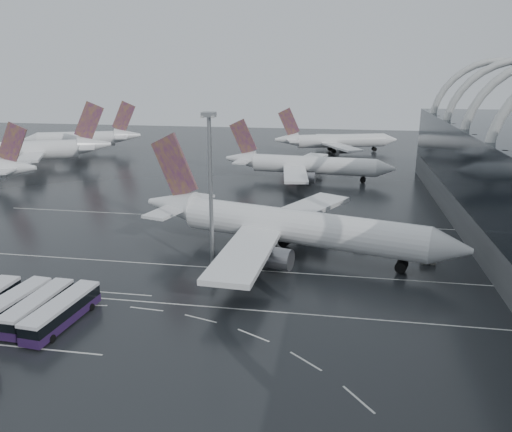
% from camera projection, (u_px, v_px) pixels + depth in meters
% --- Properties ---
extents(ground, '(420.00, 420.00, 0.00)m').
position_uv_depth(ground, '(217.00, 301.00, 72.26)').
color(ground, black).
rests_on(ground, ground).
extents(lane_marking_near, '(120.00, 0.25, 0.01)m').
position_uv_depth(lane_marking_near, '(214.00, 307.00, 70.37)').
color(lane_marking_near, silver).
rests_on(lane_marking_near, ground).
extents(lane_marking_mid, '(120.00, 0.25, 0.01)m').
position_uv_depth(lane_marking_mid, '(234.00, 269.00, 83.59)').
color(lane_marking_mid, silver).
rests_on(lane_marking_mid, ground).
extents(lane_marking_far, '(120.00, 0.25, 0.01)m').
position_uv_depth(lane_marking_far, '(260.00, 220.00, 110.04)').
color(lane_marking_far, silver).
rests_on(lane_marking_far, ground).
extents(bus_bay_line_north, '(28.00, 0.25, 0.01)m').
position_uv_depth(bus_bay_line_north, '(64.00, 289.00, 76.03)').
color(bus_bay_line_north, silver).
rests_on(bus_bay_line_north, ground).
extents(airliner_main, '(59.94, 51.85, 20.59)m').
position_uv_depth(airliner_main, '(284.00, 226.00, 89.19)').
color(airliner_main, white).
rests_on(airliner_main, ground).
extents(airliner_gate_b, '(50.65, 45.38, 17.58)m').
position_uv_depth(airliner_gate_b, '(305.00, 165.00, 147.92)').
color(airliner_gate_b, white).
rests_on(airliner_gate_b, ground).
extents(airliner_gate_c, '(48.36, 44.01, 17.54)m').
position_uv_depth(airliner_gate_c, '(334.00, 141.00, 194.98)').
color(airliner_gate_c, white).
rests_on(airliner_gate_c, ground).
extents(jet_remote_mid, '(47.03, 38.41, 21.44)m').
position_uv_depth(jet_remote_mid, '(39.00, 150.00, 167.21)').
color(jet_remote_mid, white).
rests_on(jet_remote_mid, ground).
extents(jet_remote_far, '(44.37, 36.09, 19.71)m').
position_uv_depth(jet_remote_far, '(85.00, 139.00, 196.05)').
color(jet_remote_far, white).
rests_on(jet_remote_far, ground).
extents(bus_row_near_b, '(4.23, 13.41, 3.25)m').
position_uv_depth(bus_row_near_b, '(12.00, 306.00, 66.87)').
color(bus_row_near_b, '#2C1441').
rests_on(bus_row_near_b, ground).
extents(bus_row_near_c, '(3.58, 13.01, 3.17)m').
position_uv_depth(bus_row_near_c, '(38.00, 307.00, 66.55)').
color(bus_row_near_c, '#2C1441').
rests_on(bus_row_near_c, ground).
extents(bus_row_near_d, '(4.25, 13.73, 3.33)m').
position_uv_depth(bus_row_near_d, '(62.00, 312.00, 65.21)').
color(bus_row_near_d, '#2C1441').
rests_on(bus_row_near_d, ground).
extents(floodlight_mast, '(1.99, 1.99, 25.98)m').
position_uv_depth(floodlight_mast, '(210.00, 175.00, 77.99)').
color(floodlight_mast, gray).
rests_on(floodlight_mast, ground).
extents(gse_cart_belly_b, '(2.23, 1.32, 1.21)m').
position_uv_depth(gse_cart_belly_b, '(360.00, 244.00, 93.39)').
color(gse_cart_belly_b, slate).
rests_on(gse_cart_belly_b, ground).
extents(gse_cart_belly_d, '(2.44, 1.44, 1.33)m').
position_uv_depth(gse_cart_belly_d, '(428.00, 260.00, 85.79)').
color(gse_cart_belly_d, slate).
rests_on(gse_cart_belly_d, ground).
extents(gse_cart_belly_e, '(1.97, 1.16, 1.07)m').
position_uv_depth(gse_cart_belly_e, '(320.00, 232.00, 100.35)').
color(gse_cart_belly_e, '#A97616').
rests_on(gse_cart_belly_e, ground).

